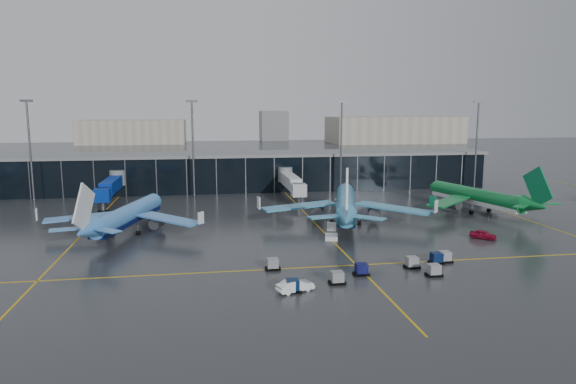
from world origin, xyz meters
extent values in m
plane|color=#282B2D|center=(0.00, 0.00, 0.00)|extent=(600.00, 600.00, 0.00)
cube|color=black|center=(0.00, 62.00, 5.00)|extent=(140.00, 16.00, 10.00)
cube|color=slate|center=(0.00, 62.00, 10.30)|extent=(142.00, 17.00, 0.80)
cylinder|color=#595B60|center=(-35.00, 53.50, 5.20)|extent=(4.00, 4.00, 4.00)
cube|color=navy|center=(-35.00, 40.00, 4.40)|extent=(3.00, 24.00, 3.00)
cylinder|color=#595B60|center=(-35.00, 32.50, 1.30)|extent=(1.00, 1.00, 2.60)
cylinder|color=#595B60|center=(10.00, 53.50, 5.20)|extent=(4.00, 4.00, 4.00)
cube|color=silver|center=(10.00, 40.00, 4.40)|extent=(3.00, 24.00, 3.00)
cylinder|color=#595B60|center=(10.00, 32.50, 1.30)|extent=(1.00, 1.00, 2.60)
cylinder|color=#595B60|center=(-55.00, 50.00, 12.50)|extent=(0.50, 0.50, 25.00)
cube|color=#595B60|center=(-55.00, 50.00, 25.20)|extent=(3.00, 0.40, 0.60)
cylinder|color=#595B60|center=(-15.00, 50.00, 12.50)|extent=(0.50, 0.50, 25.00)
cube|color=#595B60|center=(-15.00, 50.00, 25.20)|extent=(3.00, 0.40, 0.60)
cylinder|color=#595B60|center=(25.00, 50.00, 12.50)|extent=(0.50, 0.50, 25.00)
cube|color=#595B60|center=(25.00, 50.00, 25.20)|extent=(3.00, 0.40, 0.60)
cylinder|color=#595B60|center=(65.00, 50.00, 12.50)|extent=(0.50, 0.50, 25.00)
cube|color=#595B60|center=(65.00, 50.00, 25.20)|extent=(3.00, 0.40, 0.60)
cube|color=#B2AD99|center=(120.00, 260.00, 9.00)|extent=(90.00, 42.00, 18.00)
cube|color=#B2AD99|center=(-60.00, 280.00, 8.00)|extent=(70.00, 38.00, 16.00)
cube|color=#B2AD99|center=(40.00, 300.00, 11.00)|extent=(20.00, 20.00, 22.00)
cube|color=gold|center=(-35.00, 20.00, 0.01)|extent=(0.30, 120.00, 0.02)
cube|color=gold|center=(10.00, 20.00, 0.01)|extent=(0.30, 120.00, 0.02)
cube|color=gold|center=(55.00, 20.00, 0.01)|extent=(0.30, 120.00, 0.02)
cube|color=gold|center=(10.00, -15.00, 0.01)|extent=(220.00, 0.30, 0.02)
cube|color=black|center=(17.67, -17.68, 0.18)|extent=(2.20, 1.50, 0.36)
cube|color=gray|center=(17.67, -17.68, 0.95)|extent=(1.60, 1.50, 1.50)
cube|color=black|center=(22.18, -16.25, 0.18)|extent=(2.20, 1.50, 0.36)
cube|color=#04143C|center=(22.18, -16.25, 0.95)|extent=(1.60, 1.50, 1.50)
cube|color=black|center=(19.24, -21.71, 0.18)|extent=(2.20, 1.50, 0.36)
cube|color=gray|center=(19.24, -21.71, 0.95)|extent=(1.60, 1.50, 1.50)
cube|color=black|center=(23.75, -15.79, 0.18)|extent=(2.20, 1.50, 0.36)
cube|color=gray|center=(23.75, -15.79, 0.95)|extent=(1.60, 1.50, 1.50)
cube|color=black|center=(-1.43, -24.89, 0.18)|extent=(2.20, 1.50, 0.36)
cube|color=#041B3C|center=(-1.43, -24.89, 0.95)|extent=(1.60, 1.50, 1.50)
cube|color=black|center=(5.02, -22.69, 0.18)|extent=(2.20, 1.50, 0.36)
cube|color=gray|center=(5.02, -22.69, 0.95)|extent=(1.60, 1.50, 1.50)
cube|color=black|center=(-2.68, -15.25, 0.18)|extent=(2.20, 1.50, 0.36)
cube|color=gray|center=(-2.68, -15.25, 0.95)|extent=(1.60, 1.50, 1.50)
cube|color=black|center=(9.30, -19.72, 0.18)|extent=(2.20, 1.50, 0.36)
cube|color=#050740|center=(9.30, -19.72, 0.95)|extent=(1.60, 1.50, 1.50)
cube|color=white|center=(10.10, 0.76, 0.40)|extent=(2.90, 3.63, 0.80)
cube|color=white|center=(10.10, 0.76, 2.30)|extent=(2.23, 3.13, 2.29)
imported|color=maroon|center=(37.20, -3.36, 0.79)|extent=(4.66, 4.51, 1.58)
imported|color=white|center=(-1.02, -24.68, 0.82)|extent=(5.27, 3.40, 1.64)
camera|label=1|loc=(-12.07, -86.57, 23.08)|focal=32.00mm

